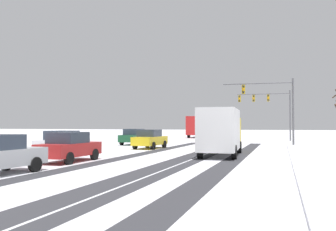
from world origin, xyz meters
name	(u,v)px	position (x,y,z in m)	size (l,w,h in m)	color
wheel_track_left_lane	(132,156)	(-0.30, 16.55, 0.00)	(1.12, 36.42, 0.01)	#38383D
wheel_track_right_lane	(203,158)	(4.38, 16.55, 0.00)	(0.71, 36.42, 0.01)	#38383D
wheel_track_center	(235,159)	(6.31, 16.55, 0.00)	(1.10, 36.42, 0.01)	#38383D
wheel_track_oncoming	(187,157)	(3.34, 16.55, 0.00)	(1.13, 36.42, 0.01)	#38383D
sidewalk_kerb_right	(334,164)	(11.44, 14.90, 0.06)	(4.00, 36.42, 0.12)	white
traffic_signal_far_right	(268,104)	(7.32, 43.10, 4.82)	(6.82, 0.39, 6.50)	#56565B
traffic_signal_near_right	(273,100)	(8.16, 30.99, 4.47)	(6.73, 0.62, 6.50)	#56565B
car_dark_green_lead	(134,137)	(-5.45, 28.79, 0.82)	(1.91, 4.14, 1.62)	#194C2D
car_yellow_cab_second	(150,139)	(-1.78, 23.66, 0.82)	(1.98, 4.17, 1.62)	yellow
car_white_third	(63,143)	(-5.23, 16.03, 0.82)	(1.95, 4.16, 1.62)	silver
car_red_fourth	(69,147)	(-2.09, 12.07, 0.82)	(1.84, 4.10, 1.62)	red
bus_oncoming	(201,125)	(-3.73, 52.90, 1.99)	(2.69, 11.00, 3.38)	#B21E1E
box_truck_delivery	(221,131)	(5.18, 18.52, 1.63)	(2.57, 7.50, 3.02)	yellow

